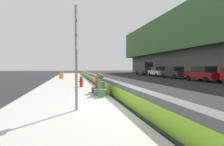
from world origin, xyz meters
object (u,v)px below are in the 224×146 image
(parked_car_far, at_px, (144,68))
(fire_hydrant, at_px, (81,81))
(route_sign_post, at_px, (76,50))
(construction_barrel, at_px, (61,75))
(parked_car_midline, at_px, (158,71))
(parked_car_fourth, at_px, (174,72))
(parked_car_third, at_px, (203,74))
(backpack, at_px, (101,93))
(seated_person_foreground, at_px, (101,88))
(seated_person_middle, at_px, (99,86))

(parked_car_far, bearing_deg, fire_hydrant, 147.09)
(route_sign_post, distance_m, fire_hydrant, 7.83)
(construction_barrel, bearing_deg, parked_car_midline, -73.89)
(parked_car_fourth, relative_size, parked_car_far, 0.89)
(parked_car_midline, height_order, parked_car_far, parked_car_far)
(parked_car_third, xyz_separation_m, parked_car_fourth, (5.92, 0.11, 0.00))
(backpack, distance_m, parked_car_midline, 24.56)
(parked_car_third, height_order, parked_car_far, parked_car_far)
(seated_person_foreground, xyz_separation_m, seated_person_middle, (0.90, 0.01, 0.01))
(seated_person_middle, xyz_separation_m, parked_car_third, (7.52, -13.05, 0.37))
(seated_person_foreground, xyz_separation_m, construction_barrel, (15.27, 2.90, 0.14))
(seated_person_middle, height_order, parked_car_midline, parked_car_midline)
(seated_person_foreground, bearing_deg, construction_barrel, 10.74)
(parked_car_midline, relative_size, parked_car_far, 0.89)
(parked_car_midline, bearing_deg, backpack, 147.40)
(seated_person_foreground, relative_size, parked_car_third, 0.24)
(route_sign_post, distance_m, parked_car_far, 32.54)
(backpack, xyz_separation_m, parked_car_third, (9.23, -13.19, 0.53))
(seated_person_foreground, bearing_deg, parked_car_fourth, -42.04)
(fire_hydrant, distance_m, parked_car_far, 25.63)
(backpack, relative_size, parked_car_third, 0.09)
(parked_car_midline, bearing_deg, seated_person_foreground, 146.66)
(fire_hydrant, height_order, seated_person_middle, seated_person_middle)
(fire_hydrant, xyz_separation_m, parked_car_fourth, (10.04, -13.80, 0.27))
(route_sign_post, xyz_separation_m, fire_hydrant, (7.64, -0.54, -1.65))
(construction_barrel, relative_size, parked_car_third, 0.21)
(construction_barrel, distance_m, parked_car_third, 17.35)
(backpack, relative_size, parked_car_midline, 0.09)
(seated_person_middle, distance_m, parked_car_midline, 23.06)
(route_sign_post, bearing_deg, seated_person_foreground, -22.86)
(seated_person_foreground, height_order, parked_car_third, parked_car_third)
(route_sign_post, bearing_deg, parked_car_midline, -31.96)
(backpack, xyz_separation_m, parked_car_far, (26.61, -13.20, 1.02))
(fire_hydrant, distance_m, construction_barrel, 11.15)
(seated_person_foreground, height_order, backpack, seated_person_foreground)
(backpack, relative_size, parked_car_far, 0.08)
(parked_car_midline, distance_m, parked_car_far, 5.95)
(seated_person_foreground, distance_m, parked_car_fourth, 19.32)
(parked_car_third, bearing_deg, construction_barrel, 66.77)
(route_sign_post, height_order, backpack, route_sign_post)
(route_sign_post, bearing_deg, parked_car_fourth, -39.05)
(fire_hydrant, height_order, construction_barrel, construction_barrel)
(backpack, bearing_deg, seated_person_foreground, -10.45)
(backpack, height_order, parked_car_fourth, parked_car_fourth)
(backpack, bearing_deg, parked_car_midline, -32.60)
(seated_person_foreground, bearing_deg, seated_person_middle, 0.70)
(backpack, bearing_deg, parked_car_fourth, -40.82)
(fire_hydrant, xyz_separation_m, construction_barrel, (10.96, 2.03, 0.03))
(seated_person_foreground, bearing_deg, parked_car_third, -57.13)
(parked_car_third, bearing_deg, parked_car_far, -0.02)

